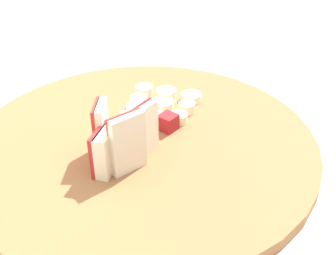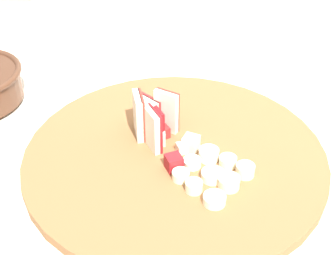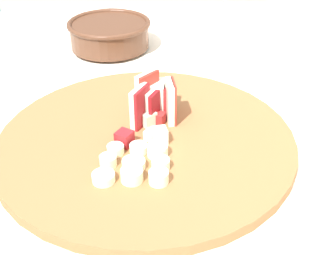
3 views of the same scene
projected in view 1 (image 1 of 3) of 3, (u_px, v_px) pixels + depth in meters
name	position (u px, v px, depth m)	size (l,w,h in m)	color
cutting_board	(142.00, 141.00, 0.49)	(0.42, 0.42, 0.02)	brown
apple_wedge_fan	(119.00, 140.00, 0.43)	(0.08, 0.07, 0.07)	#B22D23
apple_dice_pile	(141.00, 131.00, 0.48)	(0.08, 0.08, 0.02)	maroon
banana_slice_rows	(161.00, 103.00, 0.54)	(0.09, 0.10, 0.02)	beige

